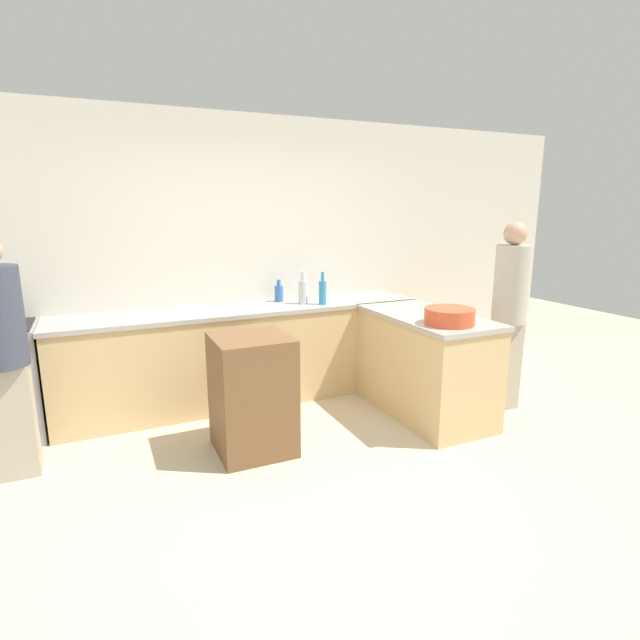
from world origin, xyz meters
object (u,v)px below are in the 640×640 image
(island_table, at_px, (252,394))
(person_at_peninsula, at_px, (509,309))
(water_bottle_blue, at_px, (279,293))
(range_oven, at_px, (1,384))
(person_by_range, at_px, (0,351))
(dish_soap_bottle, at_px, (323,292))
(mixing_bowl, at_px, (449,316))
(vinegar_bottle_clear, at_px, (303,291))

(island_table, distance_m, person_at_peninsula, 2.41)
(island_table, distance_m, water_bottle_blue, 1.46)
(range_oven, bearing_deg, island_table, -30.42)
(person_by_range, bearing_deg, dish_soap_bottle, 11.44)
(mixing_bowl, bearing_deg, dish_soap_bottle, 115.60)
(range_oven, xyz_separation_m, person_by_range, (0.14, -0.71, 0.44))
(range_oven, height_order, person_by_range, person_by_range)
(person_at_peninsula, bearing_deg, water_bottle_blue, 141.82)
(range_oven, height_order, dish_soap_bottle, dish_soap_bottle)
(island_table, bearing_deg, person_by_range, 168.61)
(dish_soap_bottle, relative_size, person_by_range, 0.19)
(mixing_bowl, bearing_deg, water_bottle_blue, 120.69)
(mixing_bowl, relative_size, person_by_range, 0.24)
(range_oven, height_order, vinegar_bottle_clear, vinegar_bottle_clear)
(island_table, xyz_separation_m, mixing_bowl, (1.55, -0.33, 0.53))
(dish_soap_bottle, height_order, vinegar_bottle_clear, dish_soap_bottle)
(range_oven, bearing_deg, dish_soap_bottle, -3.76)
(person_by_range, bearing_deg, mixing_bowl, -11.74)
(mixing_bowl, xyz_separation_m, dish_soap_bottle, (-0.57, 1.19, 0.06))
(vinegar_bottle_clear, relative_size, person_at_peninsula, 0.18)
(person_at_peninsula, bearing_deg, mixing_bowl, -168.10)
(mixing_bowl, bearing_deg, range_oven, 157.58)
(vinegar_bottle_clear, bearing_deg, mixing_bowl, -60.75)
(range_oven, bearing_deg, vinegar_bottle_clear, -1.53)
(range_oven, relative_size, mixing_bowl, 2.33)
(dish_soap_bottle, xyz_separation_m, person_at_peninsula, (1.38, -1.02, -0.10))
(vinegar_bottle_clear, distance_m, person_at_peninsula, 1.91)
(island_table, relative_size, vinegar_bottle_clear, 2.91)
(island_table, relative_size, mixing_bowl, 2.28)
(mixing_bowl, xyz_separation_m, person_at_peninsula, (0.81, 0.17, -0.04))
(vinegar_bottle_clear, bearing_deg, water_bottle_blue, 128.60)
(range_oven, bearing_deg, person_at_peninsula, -16.19)
(water_bottle_blue, bearing_deg, vinegar_bottle_clear, -51.40)
(person_by_range, xyz_separation_m, person_at_peninsula, (3.98, -0.49, 0.04))
(island_table, bearing_deg, person_at_peninsula, -3.93)
(range_oven, relative_size, vinegar_bottle_clear, 2.99)
(island_table, relative_size, person_by_range, 0.54)
(island_table, height_order, water_bottle_blue, water_bottle_blue)
(mixing_bowl, height_order, person_at_peninsula, person_at_peninsula)
(range_oven, xyz_separation_m, mixing_bowl, (3.31, -1.37, 0.52))
(vinegar_bottle_clear, height_order, person_by_range, person_by_range)
(range_oven, relative_size, island_table, 1.03)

